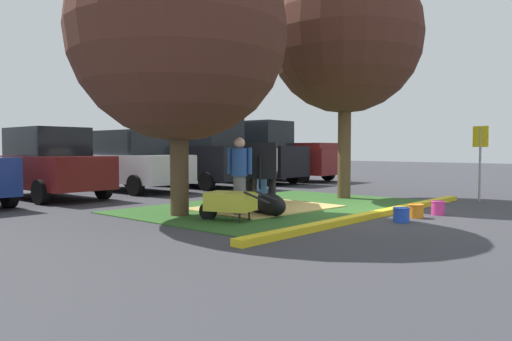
% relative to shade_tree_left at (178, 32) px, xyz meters
% --- Properties ---
extents(ground_plane, '(80.00, 80.00, 0.00)m').
position_rel_shade_tree_left_xyz_m(ground_plane, '(2.90, -2.45, -3.86)').
color(ground_plane, '#38383D').
extents(grass_island, '(7.43, 4.89, 0.02)m').
position_rel_shade_tree_left_xyz_m(grass_island, '(2.72, -0.60, -3.85)').
color(grass_island, '#2D5B23').
rests_on(grass_island, ground).
extents(curb_yellow, '(8.63, 0.24, 0.12)m').
position_rel_shade_tree_left_xyz_m(curb_yellow, '(2.72, -3.19, -3.80)').
color(curb_yellow, yellow).
rests_on(curb_yellow, ground).
extents(hay_bedding, '(3.37, 2.63, 0.04)m').
position_rel_shade_tree_left_xyz_m(hay_bedding, '(2.15, -0.56, -3.83)').
color(hay_bedding, tan).
rests_on(hay_bedding, ground).
extents(shade_tree_left, '(4.57, 4.57, 6.15)m').
position_rel_shade_tree_left_xyz_m(shade_tree_left, '(0.00, 0.00, 0.00)').
color(shade_tree_left, '#4C3823').
rests_on(shade_tree_left, ground).
extents(shade_tree_right, '(4.31, 4.31, 6.74)m').
position_rel_shade_tree_left_xyz_m(shade_tree_right, '(5.43, -0.71, 0.71)').
color(shade_tree_right, brown).
rests_on(shade_tree_right, ground).
extents(cow_holstein, '(2.68, 2.25, 1.60)m').
position_rel_shade_tree_left_xyz_m(cow_holstein, '(2.35, -0.29, -2.71)').
color(cow_holstein, black).
rests_on(cow_holstein, ground).
extents(calf_lying, '(0.90, 1.31, 0.48)m').
position_rel_shade_tree_left_xyz_m(calf_lying, '(1.29, -1.41, -3.62)').
color(calf_lying, black).
rests_on(calf_lying, ground).
extents(person_handler, '(0.34, 0.46, 1.55)m').
position_rel_shade_tree_left_xyz_m(person_handler, '(3.38, 0.61, -3.03)').
color(person_handler, '#23478C').
rests_on(person_handler, ground).
extents(person_visitor_near, '(0.34, 0.47, 1.66)m').
position_rel_shade_tree_left_xyz_m(person_visitor_near, '(0.82, -0.98, -2.96)').
color(person_visitor_near, slate).
rests_on(person_visitor_near, ground).
extents(wheelbarrow, '(0.93, 1.61, 0.63)m').
position_rel_shade_tree_left_xyz_m(wheelbarrow, '(0.13, -1.35, -3.47)').
color(wheelbarrow, gold).
rests_on(wheelbarrow, ground).
extents(parking_sign, '(0.16, 0.43, 2.03)m').
position_rel_shade_tree_left_xyz_m(parking_sign, '(7.13, -3.87, -2.43)').
color(parking_sign, '#99999E').
rests_on(parking_sign, ground).
extents(bucket_blue, '(0.34, 0.34, 0.28)m').
position_rel_shade_tree_left_xyz_m(bucket_blue, '(2.30, -3.90, -3.71)').
color(bucket_blue, blue).
rests_on(bucket_blue, ground).
extents(bucket_orange, '(0.33, 0.33, 0.28)m').
position_rel_shade_tree_left_xyz_m(bucket_orange, '(3.06, -3.87, -3.71)').
color(bucket_orange, orange).
rests_on(bucket_orange, ground).
extents(bucket_pink, '(0.31, 0.31, 0.30)m').
position_rel_shade_tree_left_xyz_m(bucket_pink, '(3.80, -4.04, -3.70)').
color(bucket_pink, '#EA3893').
rests_on(bucket_pink, ground).
extents(sedan_red, '(2.08, 4.43, 2.02)m').
position_rel_shade_tree_left_xyz_m(sedan_red, '(-0.13, 5.71, -2.87)').
color(sedan_red, maroon).
rests_on(sedan_red, ground).
extents(hatchback_white, '(2.08, 4.43, 2.02)m').
position_rel_shade_tree_left_xyz_m(hatchback_white, '(2.80, 5.83, -2.87)').
color(hatchback_white, silver).
rests_on(hatchback_white, ground).
extents(suv_dark_grey, '(2.19, 4.63, 2.52)m').
position_rel_shade_tree_left_xyz_m(suv_dark_grey, '(5.45, 5.58, -2.59)').
color(suv_dark_grey, black).
rests_on(suv_dark_grey, ground).
extents(suv_black, '(2.19, 4.63, 2.52)m').
position_rel_shade_tree_left_xyz_m(suv_black, '(8.28, 5.46, -2.59)').
color(suv_black, black).
rests_on(suv_black, ground).
extents(pickup_truck_maroon, '(2.30, 5.44, 2.42)m').
position_rel_shade_tree_left_xyz_m(pickup_truck_maroon, '(10.63, 5.73, -2.74)').
color(pickup_truck_maroon, maroon).
rests_on(pickup_truck_maroon, ground).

